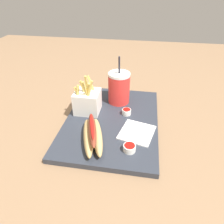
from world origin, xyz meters
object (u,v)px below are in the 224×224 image
(ketchup_cup_1, at_px, (129,148))
(ketchup_cup_2, at_px, (127,112))
(soda_cup, at_px, (119,88))
(fries_basket, at_px, (87,101))
(hot_dog_1, at_px, (93,135))
(napkin_stack, at_px, (137,132))

(ketchup_cup_1, xyz_separation_m, ketchup_cup_2, (-0.20, -0.03, 0.00))
(soda_cup, distance_m, fries_basket, 0.15)
(hot_dog_1, bearing_deg, ketchup_cup_2, 151.87)
(fries_basket, height_order, ketchup_cup_1, fries_basket)
(soda_cup, relative_size, hot_dog_1, 1.04)
(soda_cup, xyz_separation_m, napkin_stack, (0.20, 0.09, -0.06))
(soda_cup, distance_m, ketchup_cup_1, 0.30)
(hot_dog_1, xyz_separation_m, napkin_stack, (-0.06, 0.14, -0.02))
(fries_basket, xyz_separation_m, ketchup_cup_1, (0.19, 0.18, -0.03))
(ketchup_cup_1, relative_size, ketchup_cup_2, 1.14)
(hot_dog_1, relative_size, ketchup_cup_2, 5.65)
(soda_cup, distance_m, hot_dog_1, 0.27)
(hot_dog_1, distance_m, ketchup_cup_2, 0.20)
(fries_basket, bearing_deg, ketchup_cup_2, 90.75)
(ketchup_cup_2, bearing_deg, hot_dog_1, -28.13)
(ketchup_cup_1, bearing_deg, soda_cup, -165.79)
(fries_basket, height_order, napkin_stack, fries_basket)
(napkin_stack, bearing_deg, hot_dog_1, -65.09)
(fries_basket, bearing_deg, hot_dog_1, 20.00)
(hot_dog_1, height_order, ketchup_cup_2, hot_dog_1)
(hot_dog_1, relative_size, ketchup_cup_1, 4.98)
(soda_cup, height_order, hot_dog_1, soda_cup)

